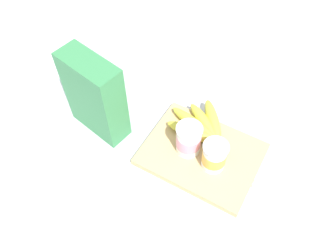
# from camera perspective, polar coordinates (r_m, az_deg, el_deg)

# --- Properties ---
(ground_plane) EXTENTS (2.40, 2.40, 0.00)m
(ground_plane) POSITION_cam_1_polar(r_m,az_deg,el_deg) (1.00, 5.52, -4.94)
(ground_plane) COLOR silver
(cutting_board) EXTENTS (0.32, 0.24, 0.02)m
(cutting_board) POSITION_cam_1_polar(r_m,az_deg,el_deg) (0.99, 5.57, -4.62)
(cutting_board) COLOR tan
(cutting_board) RESTS_ON ground_plane
(cereal_box) EXTENTS (0.19, 0.11, 0.26)m
(cereal_box) POSITION_cam_1_polar(r_m,az_deg,el_deg) (0.98, -11.95, 4.80)
(cereal_box) COLOR #38844C
(cereal_box) RESTS_ON ground_plane
(yogurt_cup_front) EXTENTS (0.07, 0.07, 0.09)m
(yogurt_cup_front) POSITION_cam_1_polar(r_m,az_deg,el_deg) (0.92, 7.64, -4.92)
(yogurt_cup_front) COLOR white
(yogurt_cup_front) RESTS_ON cutting_board
(yogurt_cup_back) EXTENTS (0.07, 0.07, 0.10)m
(yogurt_cup_back) POSITION_cam_1_polar(r_m,az_deg,el_deg) (0.94, 3.42, -2.21)
(yogurt_cup_back) COLOR white
(yogurt_cup_back) RESTS_ON cutting_board
(banana_bunch) EXTENTS (0.19, 0.16, 0.04)m
(banana_bunch) POSITION_cam_1_polar(r_m,az_deg,el_deg) (1.01, 5.50, 0.12)
(banana_bunch) COLOR #D9D141
(banana_bunch) RESTS_ON cutting_board
(spoon) EXTENTS (0.13, 0.07, 0.01)m
(spoon) POSITION_cam_1_polar(r_m,az_deg,el_deg) (0.98, 16.15, -9.47)
(spoon) COLOR silver
(spoon) RESTS_ON ground_plane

